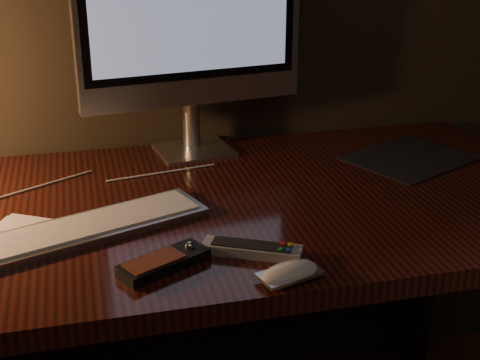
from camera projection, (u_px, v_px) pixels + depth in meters
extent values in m
cube|color=#3A120D|center=(186.00, 213.00, 1.35)|extent=(1.60, 0.75, 0.04)
cube|color=black|center=(424.00, 257.00, 1.95)|extent=(0.06, 0.06, 0.71)
cube|color=black|center=(167.00, 253.00, 1.76)|extent=(1.48, 0.02, 0.51)
cube|color=silver|center=(194.00, 150.00, 1.63)|extent=(0.19, 0.18, 0.01)
cylinder|color=silver|center=(191.00, 122.00, 1.63)|extent=(0.05, 0.05, 0.12)
cube|color=silver|center=(191.00, 10.00, 1.50)|extent=(0.53, 0.11, 0.43)
cube|color=silver|center=(90.00, 227.00, 1.23)|extent=(0.46, 0.26, 0.02)
cube|color=black|center=(409.00, 158.00, 1.58)|extent=(0.34, 0.32, 0.00)
ellipsoid|color=white|center=(290.00, 275.00, 1.06)|extent=(0.11, 0.08, 0.02)
cube|color=black|center=(164.00, 262.00, 1.10)|extent=(0.16, 0.12, 0.02)
cube|color=maroon|center=(164.00, 257.00, 1.10)|extent=(0.11, 0.09, 0.00)
sphere|color=silver|center=(164.00, 256.00, 1.10)|extent=(0.02, 0.02, 0.02)
cube|color=gray|center=(252.00, 250.00, 1.14)|extent=(0.17, 0.12, 0.02)
cube|color=black|center=(252.00, 245.00, 1.14)|extent=(0.14, 0.09, 0.00)
cylinder|color=red|center=(252.00, 243.00, 1.14)|extent=(0.01, 0.01, 0.00)
cylinder|color=#0C8C19|center=(252.00, 243.00, 1.14)|extent=(0.01, 0.01, 0.00)
cylinder|color=gold|center=(252.00, 243.00, 1.14)|extent=(0.01, 0.01, 0.00)
cylinder|color=#1433BF|center=(252.00, 243.00, 1.14)|extent=(0.01, 0.01, 0.00)
cube|color=white|center=(23.00, 225.00, 1.25)|extent=(0.12, 0.11, 0.01)
cylinder|color=white|center=(101.00, 182.00, 1.44)|extent=(0.50, 0.16, 0.00)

